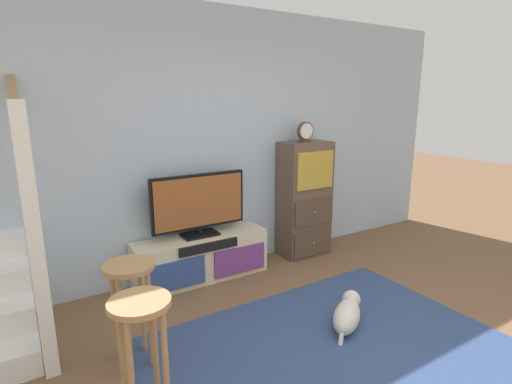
# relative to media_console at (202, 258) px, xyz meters

# --- Properties ---
(back_wall) EXTENTS (6.40, 0.12, 2.70)m
(back_wall) POSITION_rel_media_console_xyz_m (0.30, 0.27, 1.12)
(back_wall) COLOR #A8BCD1
(back_wall) RESTS_ON ground_plane
(area_rug) EXTENTS (2.60, 1.80, 0.01)m
(area_rug) POSITION_rel_media_console_xyz_m (0.30, -1.59, -0.22)
(area_rug) COLOR navy
(area_rug) RESTS_ON ground_plane
(media_console) EXTENTS (1.36, 0.38, 0.46)m
(media_console) POSITION_rel_media_console_xyz_m (0.00, 0.00, 0.00)
(media_console) COLOR beige
(media_console) RESTS_ON ground_plane
(television) EXTENTS (0.97, 0.22, 0.63)m
(television) POSITION_rel_media_console_xyz_m (-0.00, 0.02, 0.57)
(television) COLOR black
(television) RESTS_ON media_console
(side_cabinet) EXTENTS (0.58, 0.38, 1.33)m
(side_cabinet) POSITION_rel_media_console_xyz_m (1.32, 0.01, 0.43)
(side_cabinet) COLOR brown
(side_cabinet) RESTS_ON ground_plane
(desk_clock) EXTENTS (0.20, 0.08, 0.22)m
(desk_clock) POSITION_rel_media_console_xyz_m (1.29, -0.00, 1.21)
(desk_clock) COLOR #4C3823
(desk_clock) RESTS_ON side_cabinet
(bar_stool_near) EXTENTS (0.34, 0.34, 0.75)m
(bar_stool_near) POSITION_rel_media_console_xyz_m (-1.02, -1.51, 0.32)
(bar_stool_near) COLOR #A37A4C
(bar_stool_near) RESTS_ON ground_plane
(bar_stool_far) EXTENTS (0.34, 0.34, 0.74)m
(bar_stool_far) POSITION_rel_media_console_xyz_m (-0.94, -0.97, 0.32)
(bar_stool_far) COLOR #A37A4C
(bar_stool_far) RESTS_ON ground_plane
(dog) EXTENTS (0.48, 0.42, 0.23)m
(dog) POSITION_rel_media_console_xyz_m (0.63, -1.43, -0.11)
(dog) COLOR beige
(dog) RESTS_ON ground_plane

